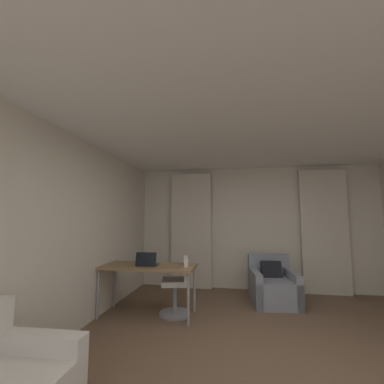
{
  "coord_description": "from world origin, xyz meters",
  "views": [
    {
      "loc": [
        -0.39,
        -2.55,
        1.51
      ],
      "look_at": [
        -1.08,
        1.37,
        1.92
      ],
      "focal_mm": 23.18,
      "sensor_mm": 36.0,
      "label": 1
    }
  ],
  "objects_px": {
    "desk": "(148,269)",
    "desk_chair": "(177,289)",
    "laptop": "(147,263)",
    "armchair": "(273,287)"
  },
  "relations": [
    {
      "from": "armchair",
      "to": "laptop",
      "type": "relative_size",
      "value": 2.69
    },
    {
      "from": "armchair",
      "to": "desk_chair",
      "type": "xyz_separation_m",
      "value": [
        -1.56,
        -0.82,
        0.11
      ]
    },
    {
      "from": "desk",
      "to": "laptop",
      "type": "bearing_deg",
      "value": -88.69
    },
    {
      "from": "desk_chair",
      "to": "laptop",
      "type": "relative_size",
      "value": 2.57
    },
    {
      "from": "desk",
      "to": "desk_chair",
      "type": "height_order",
      "value": "desk_chair"
    },
    {
      "from": "desk",
      "to": "desk_chair",
      "type": "distance_m",
      "value": 0.55
    },
    {
      "from": "desk",
      "to": "laptop",
      "type": "xyz_separation_m",
      "value": [
        0.0,
        -0.06,
        0.11
      ]
    },
    {
      "from": "desk",
      "to": "desk_chair",
      "type": "bearing_deg",
      "value": 11.96
    },
    {
      "from": "armchair",
      "to": "desk",
      "type": "relative_size",
      "value": 0.62
    },
    {
      "from": "armchair",
      "to": "desk",
      "type": "xyz_separation_m",
      "value": [
        -2.02,
        -0.91,
        0.42
      ]
    }
  ]
}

